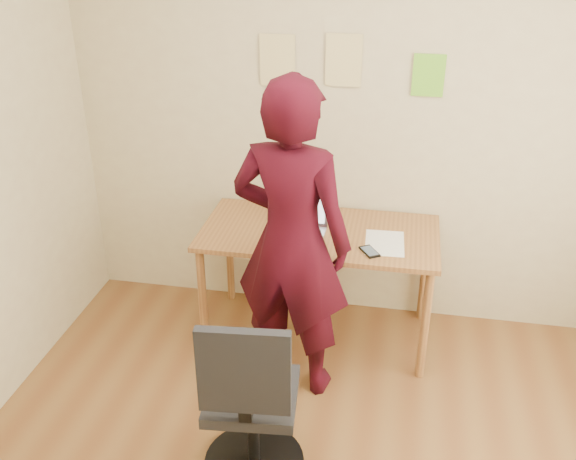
% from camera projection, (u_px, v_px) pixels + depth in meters
% --- Properties ---
extents(room, '(3.58, 3.58, 2.78)m').
position_uv_depth(room, '(309.00, 255.00, 2.29)').
color(room, brown).
rests_on(room, ground).
extents(desk, '(1.40, 0.70, 0.74)m').
position_uv_depth(desk, '(319.00, 244.00, 3.84)').
color(desk, '#976434').
rests_on(desk, ground).
extents(laptop, '(0.31, 0.28, 0.21)m').
position_uv_depth(laptop, '(301.00, 223.00, 3.78)').
color(laptop, '#B2B2B9').
rests_on(laptop, desk).
extents(paper_sheet, '(0.23, 0.32, 0.00)m').
position_uv_depth(paper_sheet, '(385.00, 243.00, 3.66)').
color(paper_sheet, white).
rests_on(paper_sheet, desk).
extents(phone, '(0.13, 0.15, 0.01)m').
position_uv_depth(phone, '(370.00, 252.00, 3.56)').
color(phone, black).
rests_on(phone, desk).
extents(wall_note_left, '(0.21, 0.00, 0.30)m').
position_uv_depth(wall_note_left, '(277.00, 60.00, 3.75)').
color(wall_note_left, '#E0CB86').
rests_on(wall_note_left, room).
extents(wall_note_mid, '(0.21, 0.00, 0.30)m').
position_uv_depth(wall_note_mid, '(344.00, 60.00, 3.68)').
color(wall_note_mid, '#E0CB86').
rests_on(wall_note_mid, room).
extents(wall_note_right, '(0.18, 0.00, 0.24)m').
position_uv_depth(wall_note_right, '(428.00, 75.00, 3.63)').
color(wall_note_right, '#73CD2E').
rests_on(wall_note_right, room).
extents(office_chair, '(0.49, 0.49, 0.94)m').
position_uv_depth(office_chair, '(250.00, 410.00, 2.93)').
color(office_chair, black).
rests_on(office_chair, ground).
extents(person, '(0.72, 0.54, 1.78)m').
position_uv_depth(person, '(291.00, 242.00, 3.35)').
color(person, '#320611').
rests_on(person, ground).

